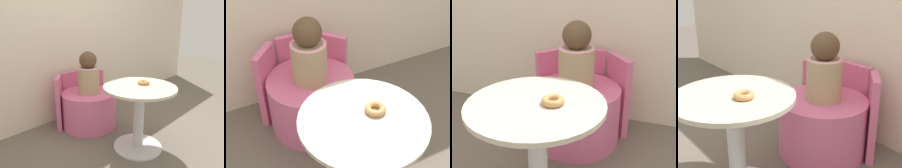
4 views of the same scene
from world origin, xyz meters
The scene contains 5 objects.
round_table centered at (0.04, -0.02, 0.42)m, with size 0.67×0.67×0.63m.
tub_chair centered at (0.03, 0.69, 0.21)m, with size 0.63×0.63×0.41m.
booth_backrest centered at (0.03, 0.94, 0.30)m, with size 0.73×0.26×0.60m.
child_figure centered at (0.03, 0.69, 0.63)m, with size 0.24×0.24×0.47m.
donut centered at (0.12, 0.00, 0.65)m, with size 0.11×0.11×0.03m.
Camera 4 is at (1.42, -0.77, 1.25)m, focal length 50.00 mm.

